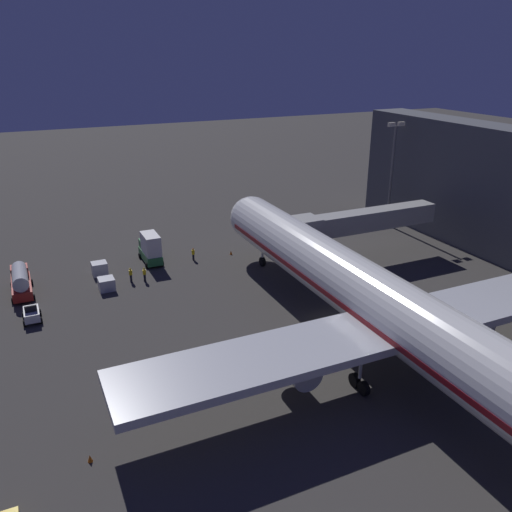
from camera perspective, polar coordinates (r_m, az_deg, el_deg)
The scene contains 15 objects.
ground_plane at distance 54.60m, azimuth 8.63°, elevation -7.49°, with size 320.00×320.00×0.00m, color #383533.
airliner_at_gate at distance 46.42m, azimuth 14.36°, elevation -5.75°, with size 48.35×63.68×20.10m.
jet_bridge at distance 68.74m, azimuth 10.74°, elevation 3.67°, with size 21.15×3.40×7.11m.
apron_floodlight_mast at distance 84.39m, azimuth 14.66°, elevation 9.44°, with size 2.90×0.50×16.18m.
pushback_tug at distance 59.20m, azimuth -23.28°, elevation -5.86°, with size 1.86×2.72×1.95m.
ops_van at distance 70.00m, azimuth -11.46°, elevation 0.85°, with size 2.36×5.42×4.07m.
fuel_tanker at distance 65.82m, azimuth -24.30°, elevation -2.44°, with size 2.46×6.48×3.15m.
baggage_container_near_belt at distance 68.16m, azimuth -16.71°, elevation -1.32°, with size 1.85×1.71×1.63m, color #B7BABF.
baggage_container_mid_row at distance 63.77m, azimuth -16.00°, elevation -2.95°, with size 1.80×1.87×1.44m, color #B7BABF.
ground_crew_near_nose_gear at distance 64.78m, azimuth -12.08°, elevation -1.92°, with size 0.40×0.40×1.78m.
ground_crew_marshaller_fwd at distance 64.99m, azimuth -13.52°, elevation -1.95°, with size 0.40×0.40×1.80m.
ground_crew_under_port_wing at distance 70.27m, azimuth -6.87°, elevation 0.28°, with size 0.40×0.40×1.70m.
traffic_cone_nose_port at distance 73.61m, azimuth 0.42°, elevation 0.90°, with size 0.36×0.36×0.55m, color orange.
traffic_cone_nose_starboard at distance 71.98m, azimuth -2.75°, elevation 0.38°, with size 0.36×0.36×0.55m, color orange.
traffic_cone_wingtip_svc_side at distance 40.00m, azimuth -17.67°, elevation -20.30°, with size 0.36×0.36×0.55m, color orange.
Camera 1 is at (27.09, 39.39, 26.37)m, focal length 36.64 mm.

